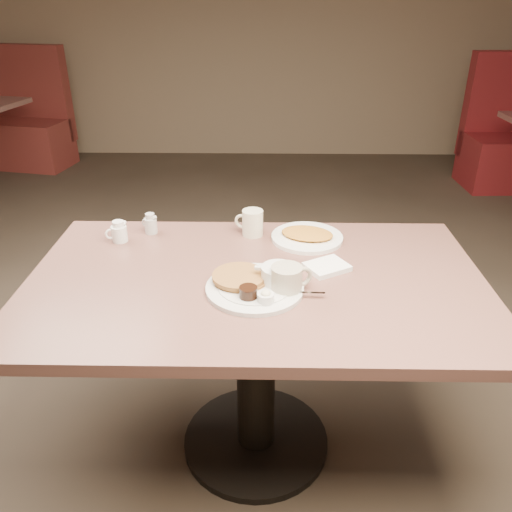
{
  "coord_description": "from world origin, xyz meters",
  "views": [
    {
      "loc": [
        0.03,
        -1.47,
        1.6
      ],
      "look_at": [
        0.0,
        0.02,
        0.82
      ],
      "focal_mm": 36.36,
      "sensor_mm": 36.0,
      "label": 1
    }
  ],
  "objects_px": {
    "diner_table": "(256,321)",
    "hash_plate": "(307,236)",
    "main_plate": "(257,283)",
    "creamer_right": "(151,224)",
    "coffee_mug_far": "(252,223)",
    "booth_back_left": "(2,124)",
    "coffee_mug_near": "(288,279)",
    "creamer_left": "(119,232)"
  },
  "relations": [
    {
      "from": "coffee_mug_far",
      "to": "coffee_mug_near",
      "type": "bearing_deg",
      "value": -74.03
    },
    {
      "from": "creamer_right",
      "to": "diner_table",
      "type": "bearing_deg",
      "value": -39.78
    },
    {
      "from": "hash_plate",
      "to": "coffee_mug_near",
      "type": "bearing_deg",
      "value": -102.87
    },
    {
      "from": "creamer_left",
      "to": "diner_table",
      "type": "bearing_deg",
      "value": -27.45
    },
    {
      "from": "diner_table",
      "to": "hash_plate",
      "type": "height_order",
      "value": "hash_plate"
    },
    {
      "from": "coffee_mug_far",
      "to": "booth_back_left",
      "type": "relative_size",
      "value": 0.07
    },
    {
      "from": "coffee_mug_near",
      "to": "main_plate",
      "type": "bearing_deg",
      "value": 168.97
    },
    {
      "from": "coffee_mug_near",
      "to": "booth_back_left",
      "type": "relative_size",
      "value": 0.09
    },
    {
      "from": "creamer_right",
      "to": "booth_back_left",
      "type": "distance_m",
      "value": 3.87
    },
    {
      "from": "main_plate",
      "to": "hash_plate",
      "type": "xyz_separation_m",
      "value": [
        0.18,
        0.37,
        -0.01
      ]
    },
    {
      "from": "coffee_mug_far",
      "to": "creamer_right",
      "type": "distance_m",
      "value": 0.39
    },
    {
      "from": "diner_table",
      "to": "coffee_mug_far",
      "type": "relative_size",
      "value": 12.34
    },
    {
      "from": "creamer_right",
      "to": "hash_plate",
      "type": "bearing_deg",
      "value": -4.6
    },
    {
      "from": "coffee_mug_far",
      "to": "creamer_left",
      "type": "distance_m",
      "value": 0.5
    },
    {
      "from": "diner_table",
      "to": "main_plate",
      "type": "bearing_deg",
      "value": -85.56
    },
    {
      "from": "booth_back_left",
      "to": "creamer_left",
      "type": "bearing_deg",
      "value": -58.27
    },
    {
      "from": "creamer_left",
      "to": "creamer_right",
      "type": "bearing_deg",
      "value": 36.14
    },
    {
      "from": "main_plate",
      "to": "creamer_right",
      "type": "relative_size",
      "value": 4.94
    },
    {
      "from": "coffee_mug_far",
      "to": "hash_plate",
      "type": "xyz_separation_m",
      "value": [
        0.21,
        -0.04,
        -0.04
      ]
    },
    {
      "from": "coffee_mug_near",
      "to": "creamer_left",
      "type": "bearing_deg",
      "value": 149.87
    },
    {
      "from": "coffee_mug_far",
      "to": "booth_back_left",
      "type": "bearing_deg",
      "value": 128.11
    },
    {
      "from": "main_plate",
      "to": "coffee_mug_near",
      "type": "bearing_deg",
      "value": -11.03
    },
    {
      "from": "coffee_mug_near",
      "to": "coffee_mug_far",
      "type": "bearing_deg",
      "value": 105.97
    },
    {
      "from": "creamer_left",
      "to": "hash_plate",
      "type": "height_order",
      "value": "creamer_left"
    },
    {
      "from": "diner_table",
      "to": "main_plate",
      "type": "relative_size",
      "value": 3.79
    },
    {
      "from": "main_plate",
      "to": "creamer_left",
      "type": "relative_size",
      "value": 4.78
    },
    {
      "from": "main_plate",
      "to": "coffee_mug_near",
      "type": "xyz_separation_m",
      "value": [
        0.09,
        -0.02,
        0.02
      ]
    },
    {
      "from": "creamer_left",
      "to": "hash_plate",
      "type": "distance_m",
      "value": 0.7
    },
    {
      "from": "main_plate",
      "to": "hash_plate",
      "type": "distance_m",
      "value": 0.41
    },
    {
      "from": "diner_table",
      "to": "hash_plate",
      "type": "relative_size",
      "value": 4.47
    },
    {
      "from": "coffee_mug_near",
      "to": "creamer_left",
      "type": "xyz_separation_m",
      "value": [
        -0.62,
        0.36,
        -0.01
      ]
    },
    {
      "from": "diner_table",
      "to": "booth_back_left",
      "type": "bearing_deg",
      "value": 125.63
    },
    {
      "from": "hash_plate",
      "to": "booth_back_left",
      "type": "bearing_deg",
      "value": 130.01
    },
    {
      "from": "diner_table",
      "to": "coffee_mug_near",
      "type": "relative_size",
      "value": 10.1
    },
    {
      "from": "diner_table",
      "to": "hash_plate",
      "type": "xyz_separation_m",
      "value": [
        0.19,
        0.29,
        0.18
      ]
    },
    {
      "from": "main_plate",
      "to": "booth_back_left",
      "type": "bearing_deg",
      "value": 125.16
    },
    {
      "from": "coffee_mug_far",
      "to": "hash_plate",
      "type": "bearing_deg",
      "value": -10.21
    },
    {
      "from": "main_plate",
      "to": "booth_back_left",
      "type": "distance_m",
      "value": 4.44
    },
    {
      "from": "creamer_left",
      "to": "creamer_right",
      "type": "xyz_separation_m",
      "value": [
        0.1,
        0.08,
        0.0
      ]
    },
    {
      "from": "coffee_mug_near",
      "to": "hash_plate",
      "type": "height_order",
      "value": "coffee_mug_near"
    },
    {
      "from": "hash_plate",
      "to": "booth_back_left",
      "type": "xyz_separation_m",
      "value": [
        -2.73,
        3.25,
        -0.35
      ]
    },
    {
      "from": "booth_back_left",
      "to": "diner_table",
      "type": "bearing_deg",
      "value": -54.37
    }
  ]
}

